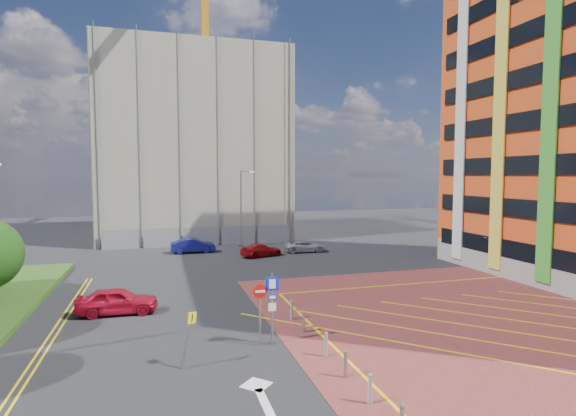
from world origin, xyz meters
name	(u,v)px	position (x,y,z in m)	size (l,w,h in m)	color
ground	(267,354)	(0.00, 0.00, 0.00)	(140.00, 140.00, 0.00)	black
forecourt	(534,323)	(14.00, 0.00, 0.01)	(26.00, 26.00, 0.02)	brown
lamp_back	(242,205)	(4.08, 28.00, 4.36)	(1.53, 0.16, 8.00)	#9EA0A8
sign_cluster	(268,302)	(0.30, 0.98, 1.95)	(1.17, 0.12, 3.20)	#9EA0A8
warning_sign	(189,332)	(-3.23, -0.48, 1.43)	(0.68, 0.40, 2.25)	#9EA0A8
bollard_row	(332,352)	(2.30, -1.67, 0.47)	(0.14, 11.14, 0.90)	#9EA0A8
construction_building	(192,147)	(0.00, 40.00, 11.00)	(21.20, 19.20, 22.00)	#B8B197
tower_crane	(207,26)	(2.00, 39.44, 25.85)	(1.60, 35.00, 35.40)	orange
construction_fence	(210,236)	(1.00, 30.00, 1.00)	(21.60, 0.06, 2.00)	gray
car_red_left	(117,301)	(-6.52, 7.62, 0.72)	(1.70, 4.24, 1.44)	#B20F24
car_blue_back	(193,246)	(-1.09, 25.96, 0.70)	(1.48, 4.25, 1.40)	navy
car_red_back	(261,250)	(4.81, 22.18, 0.58)	(1.62, 3.99, 1.16)	maroon
car_silver_back	(305,246)	(9.44, 23.35, 0.56)	(1.87, 4.06, 1.13)	#B1B2B9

